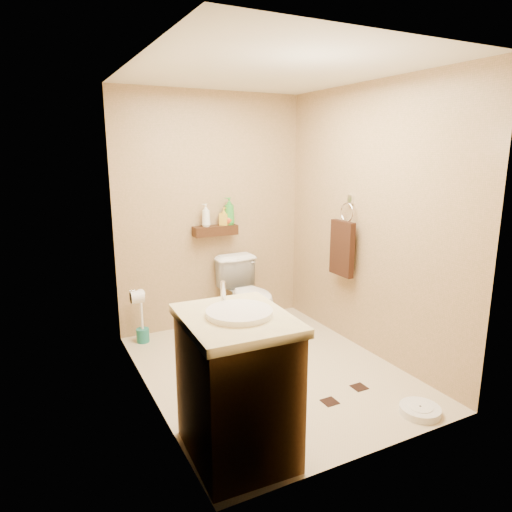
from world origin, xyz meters
TOP-DOWN VIEW (x-y plane):
  - ground at (0.00, 0.00)m, footprint 2.50×2.50m
  - wall_back at (0.00, 1.25)m, footprint 2.00×0.04m
  - wall_front at (0.00, -1.25)m, footprint 2.00×0.04m
  - wall_left at (-1.00, 0.00)m, footprint 0.04×2.50m
  - wall_right at (1.00, 0.00)m, footprint 0.04×2.50m
  - ceiling at (0.00, 0.00)m, footprint 2.00×2.50m
  - wall_shelf at (0.00, 1.17)m, footprint 0.46×0.14m
  - floor_accents at (0.02, -0.04)m, footprint 1.16×1.34m
  - toilet at (0.21, 0.83)m, footprint 0.45×0.76m
  - vanity at (-0.70, -0.86)m, footprint 0.63×0.76m
  - bathroom_scale at (0.63, -1.07)m, footprint 0.37×0.37m
  - toilet_brush at (-0.82, 1.07)m, footprint 0.12×0.12m
  - towel_ring at (0.91, 0.25)m, footprint 0.12×0.30m
  - toilet_paper at (-0.94, 0.65)m, footprint 0.12×0.11m
  - bottle_a at (-0.10, 1.17)m, footprint 0.11×0.11m
  - bottle_b at (0.10, 1.17)m, footprint 0.12×0.12m
  - bottle_c at (0.15, 1.17)m, footprint 0.15×0.15m
  - bottle_d at (0.16, 1.17)m, footprint 0.13×0.13m

SIDE VIEW (x-z plane):
  - ground at x=0.00m, z-range 0.00..0.00m
  - floor_accents at x=0.02m, z-range 0.00..0.01m
  - bathroom_scale at x=0.63m, z-range 0.00..0.06m
  - toilet_brush at x=-0.82m, z-range -0.08..0.46m
  - toilet at x=0.21m, z-range 0.00..0.75m
  - vanity at x=-0.70m, z-range -0.06..0.98m
  - toilet_paper at x=-0.94m, z-range 0.54..0.66m
  - towel_ring at x=0.91m, z-range 0.57..1.33m
  - wall_shelf at x=0.00m, z-range 0.97..1.07m
  - bottle_c at x=0.15m, z-range 1.07..1.21m
  - bottle_b at x=0.10m, z-range 1.07..1.25m
  - bottle_a at x=-0.10m, z-range 1.07..1.30m
  - wall_back at x=0.00m, z-range 0.00..2.40m
  - wall_front at x=0.00m, z-range 0.00..2.40m
  - wall_left at x=-1.00m, z-range 0.00..2.40m
  - wall_right at x=1.00m, z-range 0.00..2.40m
  - bottle_d at x=0.16m, z-range 1.07..1.35m
  - ceiling at x=0.00m, z-range 2.39..2.41m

